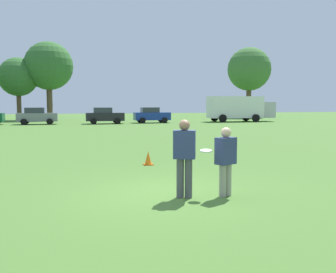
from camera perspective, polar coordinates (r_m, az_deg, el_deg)
The scene contains 12 objects.
ground_plane at distance 8.87m, azimuth 0.50°, elevation -8.70°, with size 170.06×170.06×0.00m, color #47702D.
player_thrower at distance 8.26m, azimuth 2.55°, elevation -2.71°, with size 0.56×0.46×1.76m.
player_defender at distance 8.53m, azimuth 8.87°, elevation -3.27°, with size 0.53×0.42×1.58m.
frisbee at distance 8.43m, azimuth 5.89°, elevation -2.19°, with size 0.27×0.27×0.07m.
traffic_cone at distance 12.93m, azimuth -3.06°, elevation -3.38°, with size 0.32×0.32×0.48m.
parked_car_center at distance 42.63m, azimuth -19.54°, elevation 3.02°, with size 4.31×2.43×1.82m.
parked_car_mid_right at distance 42.06m, azimuth -9.77°, elevation 3.20°, with size 4.31×2.43×1.82m.
parked_car_near_right at distance 43.71m, azimuth -2.56°, elevation 3.33°, with size 4.31×2.43×1.82m.
box_truck at distance 47.86m, azimuth 10.98°, elevation 4.37°, with size 8.64×3.37×3.18m.
tree_center_elm at distance 55.58m, azimuth -22.10°, elevation 8.48°, with size 5.31×5.31×8.64m.
tree_east_birch at distance 55.30m, azimuth -17.91°, elevation 10.27°, with size 6.73×6.73×10.94m.
tree_east_oak at distance 64.10m, azimuth 12.40°, elevation 10.06°, with size 7.19×7.19×11.68m.
Camera 1 is at (-2.77, -8.17, 2.08)m, focal length 39.55 mm.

